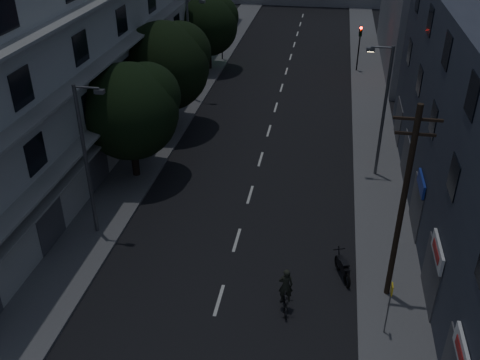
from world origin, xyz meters
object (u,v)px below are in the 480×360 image
(utility_pole, at_px, (403,204))
(motorcycle, at_px, (343,268))
(bus_stop_sign, at_px, (390,300))
(cyclist, at_px, (285,296))

(utility_pole, xyz_separation_m, motorcycle, (-1.97, 0.95, -4.36))
(bus_stop_sign, relative_size, cyclist, 1.18)
(bus_stop_sign, xyz_separation_m, motorcycle, (-1.71, 3.38, -1.39))
(bus_stop_sign, xyz_separation_m, cyclist, (-4.15, 0.84, -1.17))
(bus_stop_sign, bearing_deg, motorcycle, 116.75)
(motorcycle, bearing_deg, bus_stop_sign, -83.02)
(bus_stop_sign, relative_size, motorcycle, 1.32)
(utility_pole, bearing_deg, bus_stop_sign, -96.10)
(bus_stop_sign, height_order, motorcycle, bus_stop_sign)
(utility_pole, height_order, motorcycle, utility_pole)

